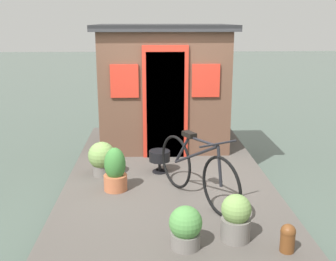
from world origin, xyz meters
The scene contains 10 objects.
ground_plane centered at (0.00, 0.00, 0.00)m, with size 60.00×60.00×0.00m, color #47564C.
houseboat_deck centered at (0.00, 0.00, 0.23)m, with size 5.42×2.83×0.45m.
houseboat_cabin centered at (1.60, 0.00, 1.51)m, with size 1.88×2.32×2.10m.
bicycle centered at (-0.96, -0.32, 0.85)m, with size 1.52×0.83×0.85m.
potted_plant_basil centered at (-1.93, -0.61, 0.70)m, with size 0.30×0.30×0.49m.
potted_plant_succulent centered at (-2.06, -0.09, 0.67)m, with size 0.33×0.33×0.43m.
potted_plant_ivy centered at (-0.59, 0.71, 0.72)m, with size 0.31×0.31×0.58m.
potted_plant_lavender centered at (-0.04, 0.94, 0.72)m, with size 0.39×0.39×0.49m.
charcoal_grill centered at (0.05, 0.11, 0.69)m, with size 0.31×0.31×0.33m.
mooring_bollard centered at (-2.18, -1.07, 0.61)m, with size 0.15×0.15×0.29m.
Camera 1 is at (-5.74, 0.25, 2.63)m, focal length 44.62 mm.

